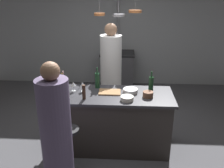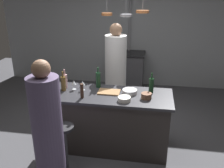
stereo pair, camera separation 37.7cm
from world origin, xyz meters
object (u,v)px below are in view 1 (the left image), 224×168
object	(u,v)px
chef	(111,77)
stove_range	(117,70)
wine_bottle_amber	(63,85)
mixing_bowl_wooden	(148,94)
wine_bottle_rose	(64,83)
wine_glass_near_right_guest	(82,85)
bar_stool_left	(70,149)
wine_bottle_red	(151,83)
wine_bottle_green	(97,80)
cutting_board	(110,92)
guest_left	(57,138)
wine_glass_near_left_guest	(73,85)
mixing_bowl_steel	(130,91)
mixing_bowl_ceramic	(127,98)
pepper_mill	(84,92)

from	to	relation	value
chef	stove_range	bearing A→B (deg)	87.59
wine_bottle_amber	mixing_bowl_wooden	size ratio (longest dim) A/B	2.05
wine_bottle_rose	wine_glass_near_right_guest	world-z (taller)	wine_bottle_rose
bar_stool_left	wine_bottle_red	size ratio (longest dim) A/B	2.27
stove_range	wine_bottle_green	bearing A→B (deg)	-95.93
stove_range	chef	size ratio (longest dim) A/B	0.50
wine_bottle_amber	wine_bottle_rose	distance (m)	0.11
cutting_board	wine_glass_near_right_guest	xyz separation A→B (m)	(-0.41, 0.03, 0.10)
wine_bottle_rose	guest_left	bearing A→B (deg)	-81.57
wine_glass_near_left_guest	mixing_bowl_wooden	distance (m)	1.11
wine_bottle_green	stove_range	bearing A→B (deg)	84.07
wine_bottle_amber	mixing_bowl_steel	xyz separation A→B (m)	(0.99, 0.06, -0.09)
chef	wine_bottle_amber	size ratio (longest dim) A/B	5.92
wine_glass_near_left_guest	wine_bottle_green	bearing A→B (deg)	24.15
bar_stool_left	wine_glass_near_right_guest	distance (m)	0.95
wine_bottle_red	wine_bottle_rose	distance (m)	1.31
guest_left	wine_bottle_green	size ratio (longest dim) A/B	5.17
stove_range	chef	distance (m)	1.56
guest_left	wine_bottle_amber	world-z (taller)	guest_left
chef	bar_stool_left	size ratio (longest dim) A/B	2.63
wine_bottle_red	mixing_bowl_ceramic	bearing A→B (deg)	-134.23
guest_left	mixing_bowl_wooden	bearing A→B (deg)	39.81
wine_glass_near_right_guest	mixing_bowl_wooden	distance (m)	0.97
wine_bottle_rose	mixing_bowl_wooden	size ratio (longest dim) A/B	2.01
mixing_bowl_ceramic	mixing_bowl_wooden	distance (m)	0.32
wine_glass_near_left_guest	wine_bottle_rose	bearing A→B (deg)	163.00
cutting_board	mixing_bowl_steel	world-z (taller)	mixing_bowl_steel
wine_glass_near_left_guest	wine_glass_near_right_guest	size ratio (longest dim) A/B	1.00
cutting_board	guest_left	bearing A→B (deg)	-117.50
pepper_mill	wine_bottle_red	bearing A→B (deg)	20.54
bar_stool_left	wine_glass_near_left_guest	world-z (taller)	wine_glass_near_left_guest
bar_stool_left	chef	bearing A→B (deg)	74.14
guest_left	mixing_bowl_wooden	distance (m)	1.43
wine_bottle_amber	wine_glass_near_right_guest	distance (m)	0.29
mixing_bowl_ceramic	wine_bottle_green	bearing A→B (deg)	136.63
cutting_board	bar_stool_left	bearing A→B (deg)	-125.25
wine_bottle_rose	bar_stool_left	bearing A→B (deg)	-73.54
chef	wine_bottle_rose	bearing A→B (deg)	-129.47
wine_bottle_green	mixing_bowl_steel	size ratio (longest dim) A/B	1.49
pepper_mill	mixing_bowl_wooden	bearing A→B (deg)	7.70
chef	guest_left	size ratio (longest dim) A/B	1.07
mixing_bowl_steel	wine_bottle_rose	bearing A→B (deg)	176.75
cutting_board	wine_bottle_red	bearing A→B (deg)	10.45
wine_bottle_rose	mixing_bowl_ceramic	bearing A→B (deg)	-18.85
pepper_mill	wine_bottle_rose	world-z (taller)	wine_bottle_rose
bar_stool_left	mixing_bowl_steel	world-z (taller)	mixing_bowl_steel
wine_bottle_amber	mixing_bowl_ceramic	bearing A→B (deg)	-12.80
wine_glass_near_right_guest	mixing_bowl_wooden	size ratio (longest dim) A/B	0.99
mixing_bowl_ceramic	guest_left	bearing A→B (deg)	-135.52
guest_left	wine_bottle_amber	bearing A→B (deg)	98.65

